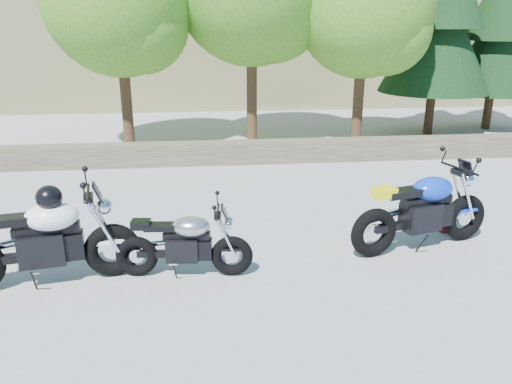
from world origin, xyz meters
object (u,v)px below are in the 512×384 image
Objects in this scene: white_bike at (42,238)px; backpack at (447,222)px; blue_bike at (423,211)px; silver_bike at (185,245)px.

white_bike is 5.96m from backpack.
white_bike is at bearing -148.89° from backpack.
blue_bike is 0.96m from backpack.
white_bike reaches higher than blue_bike.
silver_bike is 1.75m from white_bike.
white_bike is 1.02× the size of blue_bike.
blue_bike is (3.41, 0.51, 0.13)m from silver_bike.
blue_bike is at bearing 14.11° from silver_bike.
silver_bike is at bearing -145.14° from backpack.
silver_bike is 3.45m from blue_bike.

